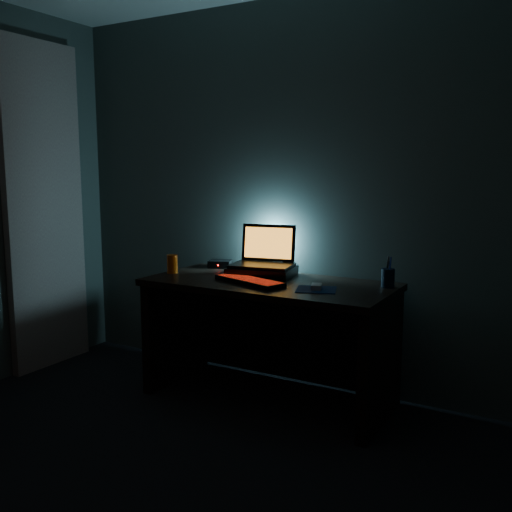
{
  "coord_description": "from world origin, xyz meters",
  "views": [
    {
      "loc": [
        1.61,
        -1.37,
        1.42
      ],
      "look_at": [
        -0.06,
        1.57,
        0.91
      ],
      "focal_mm": 40.0,
      "sensor_mm": 36.0,
      "label": 1
    }
  ],
  "objects_px": {
    "mouse": "(316,287)",
    "pen_cup": "(388,278)",
    "juice_glass": "(172,264)",
    "router": "(220,264)",
    "keyboard": "(250,281)",
    "laptop": "(265,256)"
  },
  "relations": [
    {
      "from": "keyboard",
      "to": "pen_cup",
      "type": "height_order",
      "value": "pen_cup"
    },
    {
      "from": "keyboard",
      "to": "mouse",
      "type": "xyz_separation_m",
      "value": [
        0.42,
        0.03,
        0.0
      ]
    },
    {
      "from": "mouse",
      "to": "pen_cup",
      "type": "distance_m",
      "value": 0.42
    },
    {
      "from": "juice_glass",
      "to": "pen_cup",
      "type": "bearing_deg",
      "value": 10.34
    },
    {
      "from": "laptop",
      "to": "juice_glass",
      "type": "relative_size",
      "value": 3.46
    },
    {
      "from": "laptop",
      "to": "router",
      "type": "relative_size",
      "value": 2.27
    },
    {
      "from": "laptop",
      "to": "pen_cup",
      "type": "height_order",
      "value": "laptop"
    },
    {
      "from": "laptop",
      "to": "router",
      "type": "height_order",
      "value": "laptop"
    },
    {
      "from": "mouse",
      "to": "pen_cup",
      "type": "xyz_separation_m",
      "value": [
        0.33,
        0.26,
        0.04
      ]
    },
    {
      "from": "keyboard",
      "to": "router",
      "type": "height_order",
      "value": "router"
    },
    {
      "from": "mouse",
      "to": "router",
      "type": "distance_m",
      "value": 0.95
    },
    {
      "from": "keyboard",
      "to": "juice_glass",
      "type": "xyz_separation_m",
      "value": [
        -0.61,
        0.04,
        0.05
      ]
    },
    {
      "from": "juice_glass",
      "to": "router",
      "type": "relative_size",
      "value": 0.66
    },
    {
      "from": "keyboard",
      "to": "juice_glass",
      "type": "height_order",
      "value": "juice_glass"
    },
    {
      "from": "laptop",
      "to": "keyboard",
      "type": "xyz_separation_m",
      "value": [
        0.06,
        -0.29,
        -0.11
      ]
    },
    {
      "from": "laptop",
      "to": "pen_cup",
      "type": "xyz_separation_m",
      "value": [
        0.81,
        -0.0,
        -0.07
      ]
    },
    {
      "from": "pen_cup",
      "to": "router",
      "type": "bearing_deg",
      "value": 175.84
    },
    {
      "from": "mouse",
      "to": "keyboard",
      "type": "bearing_deg",
      "value": 164.63
    },
    {
      "from": "pen_cup",
      "to": "juice_glass",
      "type": "distance_m",
      "value": 1.38
    },
    {
      "from": "keyboard",
      "to": "router",
      "type": "relative_size",
      "value": 2.69
    },
    {
      "from": "keyboard",
      "to": "mouse",
      "type": "bearing_deg",
      "value": 22.2
    },
    {
      "from": "router",
      "to": "juice_glass",
      "type": "bearing_deg",
      "value": -135.24
    }
  ]
}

